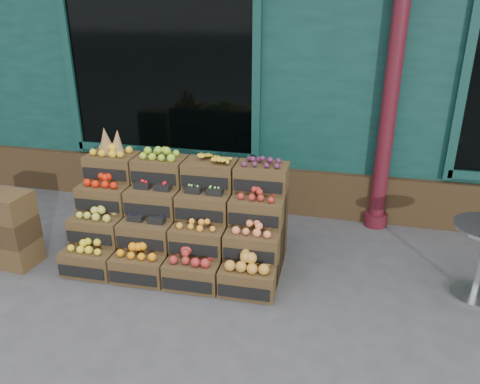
# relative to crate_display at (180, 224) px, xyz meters

# --- Properties ---
(ground) EXTENTS (60.00, 60.00, 0.00)m
(ground) POSITION_rel_crate_display_xyz_m (0.86, -0.70, -0.42)
(ground) COLOR #3E3E40
(ground) RESTS_ON ground
(shop_facade) EXTENTS (12.00, 6.24, 4.80)m
(shop_facade) POSITION_rel_crate_display_xyz_m (0.86, 4.41, 1.98)
(shop_facade) COLOR #0F332D
(shop_facade) RESTS_ON ground
(crate_display) EXTENTS (2.20, 1.12, 1.36)m
(crate_display) POSITION_rel_crate_display_xyz_m (0.00, 0.00, 0.00)
(crate_display) COLOR #43311A
(crate_display) RESTS_ON ground
(spare_crates) EXTENTS (0.55, 0.40, 0.80)m
(spare_crates) POSITION_rel_crate_display_xyz_m (-1.71, -0.50, -0.02)
(spare_crates) COLOR #43311A
(spare_crates) RESTS_ON ground
(shopkeeper) EXTENTS (0.86, 0.66, 2.12)m
(shopkeeper) POSITION_rel_crate_display_xyz_m (-0.26, 2.06, 0.64)
(shopkeeper) COLOR #1E6B24
(shopkeeper) RESTS_ON ground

